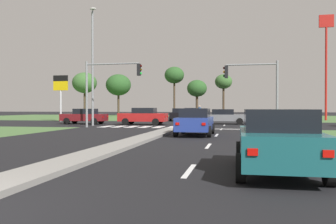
{
  "coord_description": "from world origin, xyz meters",
  "views": [
    {
      "loc": [
        4.72,
        -4.1,
        1.62
      ],
      "look_at": [
        -1.54,
        27.58,
        1.23
      ],
      "focal_mm": 37.86,
      "sensor_mm": 36.0,
      "label": 1
    }
  ],
  "objects_px": {
    "pedestrian_at_median": "(200,111)",
    "fastfood_pole_sign": "(326,45)",
    "car_maroon_third": "(84,116)",
    "traffic_signal_near_left": "(107,81)",
    "treeline_fourth": "(197,89)",
    "car_grey_seventh": "(224,116)",
    "treeline_fifth": "(224,82)",
    "treeline_second": "(118,85)",
    "car_red_near": "(143,116)",
    "car_navy_sixth": "(191,113)",
    "fuel_price_totem": "(61,88)",
    "car_blue_fourth": "(195,122)",
    "car_black_eighth": "(180,114)",
    "traffic_signal_near_right": "(256,82)",
    "treeline_near": "(85,83)",
    "treeline_third": "(174,76)",
    "car_teal_second": "(278,141)",
    "street_lamp_second": "(93,63)"
  },
  "relations": [
    {
      "from": "car_black_eighth",
      "to": "pedestrian_at_median",
      "type": "height_order",
      "value": "pedestrian_at_median"
    },
    {
      "from": "car_blue_fourth",
      "to": "car_teal_second",
      "type": "bearing_deg",
      "value": -73.54
    },
    {
      "from": "car_teal_second",
      "to": "fastfood_pole_sign",
      "type": "height_order",
      "value": "fastfood_pole_sign"
    },
    {
      "from": "car_grey_seventh",
      "to": "traffic_signal_near_right",
      "type": "relative_size",
      "value": 0.89
    },
    {
      "from": "car_black_eighth",
      "to": "treeline_fifth",
      "type": "bearing_deg",
      "value": -99.16
    },
    {
      "from": "traffic_signal_near_right",
      "to": "treeline_third",
      "type": "relative_size",
      "value": 0.54
    },
    {
      "from": "pedestrian_at_median",
      "to": "treeline_second",
      "type": "xyz_separation_m",
      "value": [
        -19.48,
        25.92,
        5.09
      ]
    },
    {
      "from": "treeline_near",
      "to": "treeline_third",
      "type": "relative_size",
      "value": 0.92
    },
    {
      "from": "car_grey_seventh",
      "to": "fastfood_pole_sign",
      "type": "height_order",
      "value": "fastfood_pole_sign"
    },
    {
      "from": "treeline_second",
      "to": "car_red_near",
      "type": "bearing_deg",
      "value": -67.45
    },
    {
      "from": "car_maroon_third",
      "to": "traffic_signal_near_right",
      "type": "xyz_separation_m",
      "value": [
        16.39,
        -5.48,
        2.75
      ]
    },
    {
      "from": "car_red_near",
      "to": "car_black_eighth",
      "type": "distance_m",
      "value": 10.64
    },
    {
      "from": "car_maroon_third",
      "to": "traffic_signal_near_left",
      "type": "xyz_separation_m",
      "value": [
        4.48,
        -5.48,
        3.0
      ]
    },
    {
      "from": "traffic_signal_near_left",
      "to": "car_red_near",
      "type": "bearing_deg",
      "value": 72.7
    },
    {
      "from": "treeline_fifth",
      "to": "treeline_fourth",
      "type": "bearing_deg",
      "value": -136.92
    },
    {
      "from": "car_red_near",
      "to": "traffic_signal_near_right",
      "type": "height_order",
      "value": "traffic_signal_near_right"
    },
    {
      "from": "car_blue_fourth",
      "to": "car_grey_seventh",
      "type": "distance_m",
      "value": 14.86
    },
    {
      "from": "car_blue_fourth",
      "to": "car_black_eighth",
      "type": "bearing_deg",
      "value": 101.42
    },
    {
      "from": "car_red_near",
      "to": "treeline_fourth",
      "type": "relative_size",
      "value": 0.68
    },
    {
      "from": "car_red_near",
      "to": "traffic_signal_near_right",
      "type": "xyz_separation_m",
      "value": [
        10.26,
        -5.28,
        2.71
      ]
    },
    {
      "from": "treeline_third",
      "to": "fastfood_pole_sign",
      "type": "bearing_deg",
      "value": -37.79
    },
    {
      "from": "pedestrian_at_median",
      "to": "fastfood_pole_sign",
      "type": "distance_m",
      "value": 18.79
    },
    {
      "from": "car_red_near",
      "to": "fastfood_pole_sign",
      "type": "height_order",
      "value": "fastfood_pole_sign"
    },
    {
      "from": "street_lamp_second",
      "to": "treeline_fifth",
      "type": "distance_m",
      "value": 41.17
    },
    {
      "from": "treeline_near",
      "to": "car_black_eighth",
      "type": "bearing_deg",
      "value": -44.97
    },
    {
      "from": "car_blue_fourth",
      "to": "treeline_fourth",
      "type": "height_order",
      "value": "treeline_fourth"
    },
    {
      "from": "car_maroon_third",
      "to": "treeline_near",
      "type": "xyz_separation_m",
      "value": [
        -15.18,
        33.44,
        5.83
      ]
    },
    {
      "from": "car_red_near",
      "to": "traffic_signal_near_left",
      "type": "bearing_deg",
      "value": 162.7
    },
    {
      "from": "pedestrian_at_median",
      "to": "treeline_fourth",
      "type": "bearing_deg",
      "value": -147.47
    },
    {
      "from": "pedestrian_at_median",
      "to": "car_blue_fourth",
      "type": "bearing_deg",
      "value": 30.64
    },
    {
      "from": "car_blue_fourth",
      "to": "treeline_fifth",
      "type": "height_order",
      "value": "treeline_fifth"
    },
    {
      "from": "car_teal_second",
      "to": "traffic_signal_near_right",
      "type": "height_order",
      "value": "traffic_signal_near_right"
    },
    {
      "from": "fuel_price_totem",
      "to": "treeline_near",
      "type": "distance_m",
      "value": 29.01
    },
    {
      "from": "car_grey_seventh",
      "to": "fuel_price_totem",
      "type": "height_order",
      "value": "fuel_price_totem"
    },
    {
      "from": "fastfood_pole_sign",
      "to": "treeline_fifth",
      "type": "distance_m",
      "value": 25.29
    },
    {
      "from": "car_maroon_third",
      "to": "pedestrian_at_median",
      "type": "distance_m",
      "value": 14.8
    },
    {
      "from": "fastfood_pole_sign",
      "to": "car_maroon_third",
      "type": "bearing_deg",
      "value": -148.69
    },
    {
      "from": "car_navy_sixth",
      "to": "treeline_fourth",
      "type": "xyz_separation_m",
      "value": [
        -0.49,
        12.44,
        4.35
      ]
    },
    {
      "from": "car_red_near",
      "to": "treeline_second",
      "type": "xyz_separation_m",
      "value": [
        -15.21,
        36.64,
        5.48
      ]
    },
    {
      "from": "car_blue_fourth",
      "to": "fuel_price_totem",
      "type": "height_order",
      "value": "fuel_price_totem"
    },
    {
      "from": "traffic_signal_near_right",
      "to": "treeline_second",
      "type": "height_order",
      "value": "treeline_second"
    },
    {
      "from": "car_grey_seventh",
      "to": "treeline_fifth",
      "type": "height_order",
      "value": "treeline_fifth"
    },
    {
      "from": "car_grey_seventh",
      "to": "traffic_signal_near_left",
      "type": "bearing_deg",
      "value": -49.32
    },
    {
      "from": "car_maroon_third",
      "to": "car_navy_sixth",
      "type": "bearing_deg",
      "value": -21.99
    },
    {
      "from": "traffic_signal_near_right",
      "to": "treeline_fourth",
      "type": "height_order",
      "value": "treeline_fourth"
    },
    {
      "from": "car_blue_fourth",
      "to": "treeline_near",
      "type": "bearing_deg",
      "value": 121.21
    },
    {
      "from": "fastfood_pole_sign",
      "to": "treeline_near",
      "type": "height_order",
      "value": "fastfood_pole_sign"
    },
    {
      "from": "car_blue_fourth",
      "to": "treeline_fifth",
      "type": "distance_m",
      "value": 49.52
    },
    {
      "from": "car_red_near",
      "to": "car_navy_sixth",
      "type": "distance_m",
      "value": 20.27
    },
    {
      "from": "car_teal_second",
      "to": "treeline_second",
      "type": "xyz_separation_m",
      "value": [
        -25.07,
        60.35,
        5.49
      ]
    }
  ]
}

